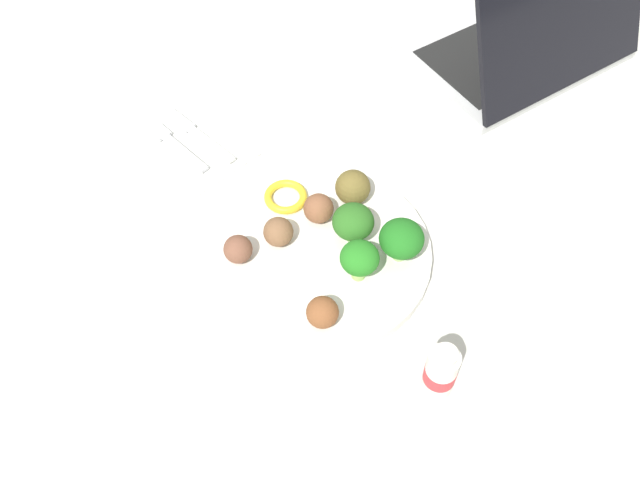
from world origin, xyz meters
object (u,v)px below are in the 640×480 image
(broccoli_floret_mid_left, at_px, (402,239))
(yogurt_bottle, at_px, (441,372))
(meatball_front_left, at_px, (322,312))
(meatball_back_right, at_px, (353,187))
(broccoli_floret_far_rim, at_px, (353,222))
(meatball_back_left, at_px, (319,208))
(broccoli_floret_near_rim, at_px, (359,260))
(pepper_ring_far_rim, at_px, (286,197))
(plate, at_px, (320,253))
(laptop, at_px, (527,44))
(meatball_near_rim, at_px, (238,249))
(knife, at_px, (196,133))
(fork, at_px, (175,145))
(meatball_front_right, at_px, (278,232))
(napkin, at_px, (189,144))

(broccoli_floret_mid_left, distance_m, yogurt_bottle, 0.17)
(meatball_front_left, xyz_separation_m, meatball_back_right, (0.09, -0.17, 0.00))
(broccoli_floret_far_rim, height_order, meatball_back_left, broccoli_floret_far_rim)
(broccoli_floret_near_rim, height_order, pepper_ring_far_rim, broccoli_floret_near_rim)
(plate, distance_m, yogurt_bottle, 0.22)
(plate, bearing_deg, laptop, -90.32)
(yogurt_bottle, bearing_deg, laptop, -68.90)
(meatball_near_rim, height_order, meatball_back_right, meatball_back_right)
(yogurt_bottle, bearing_deg, plate, -13.51)
(broccoli_floret_mid_left, distance_m, meatball_near_rim, 0.20)
(pepper_ring_far_rim, relative_size, yogurt_bottle, 0.71)
(broccoli_floret_near_rim, xyz_separation_m, meatball_near_rim, (0.13, 0.07, -0.02))
(plate, bearing_deg, meatball_front_left, 131.66)
(knife, height_order, yogurt_bottle, yogurt_bottle)
(laptop, bearing_deg, fork, 59.61)
(knife, bearing_deg, meatball_near_rim, 149.50)
(broccoli_floret_mid_left, height_order, meatball_front_right, broccoli_floret_mid_left)
(broccoli_floret_mid_left, bearing_deg, laptop, -79.79)
(meatball_front_left, bearing_deg, broccoli_floret_far_rim, -67.55)
(plate, height_order, napkin, plate)
(meatball_back_left, distance_m, fork, 0.25)
(pepper_ring_far_rim, height_order, fork, pepper_ring_far_rim)
(broccoli_floret_near_rim, bearing_deg, meatball_back_right, -48.51)
(broccoli_floret_near_rim, bearing_deg, plate, -1.52)
(meatball_front_right, bearing_deg, laptop, -95.64)
(broccoli_floret_near_rim, distance_m, meatball_back_left, 0.10)
(laptop, bearing_deg, meatball_back_right, 86.67)
(knife, distance_m, laptop, 0.53)
(plate, bearing_deg, broccoli_floret_near_rim, 178.48)
(laptop, bearing_deg, napkin, 59.58)
(meatball_near_rim, relative_size, meatball_back_left, 0.92)
(broccoli_floret_mid_left, relative_size, fork, 0.49)
(meatball_near_rim, xyz_separation_m, meatball_back_right, (-0.05, -0.16, 0.01))
(meatball_back_right, bearing_deg, napkin, 13.80)
(plate, height_order, meatball_front_left, meatball_front_left)
(broccoli_floret_near_rim, relative_size, meatball_back_right, 1.22)
(broccoli_floret_far_rim, relative_size, fork, 0.45)
(meatball_front_left, bearing_deg, meatball_back_left, -48.15)
(napkin, height_order, laptop, laptop)
(broccoli_floret_far_rim, relative_size, yogurt_bottle, 0.69)
(meatball_back_right, relative_size, yogurt_bottle, 0.58)
(broccoli_floret_far_rim, distance_m, meatball_near_rim, 0.14)
(meatball_back_right, xyz_separation_m, yogurt_bottle, (-0.23, 0.14, -0.00))
(meatball_near_rim, distance_m, knife, 0.24)
(plate, relative_size, fork, 2.31)
(plate, relative_size, meatball_front_left, 7.36)
(meatball_near_rim, relative_size, meatball_back_right, 0.78)
(meatball_back_left, height_order, pepper_ring_far_rim, meatball_back_left)
(meatball_front_left, height_order, knife, meatball_front_left)
(napkin, relative_size, fork, 1.40)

